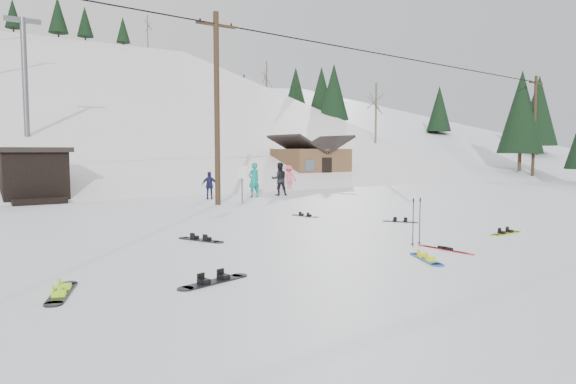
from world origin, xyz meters
TOP-DOWN VIEW (x-y plane):
  - ground at (0.00, 0.00)m, footprint 200.00×200.00m
  - ski_slope at (0.00, 55.00)m, footprint 60.00×85.24m
  - ridge_right at (38.00, 50.00)m, footprint 45.66×93.98m
  - treeline_right at (36.00, 42.00)m, footprint 20.00×60.00m
  - treeline_crest at (0.00, 86.00)m, footprint 50.00×6.00m
  - utility_pole at (2.00, 14.00)m, footprint 2.00×0.26m
  - utility_pole_right at (34.00, 17.00)m, footprint 2.00×0.26m
  - trail_sign at (3.10, 13.58)m, footprint 0.50×0.09m
  - lift_hut at (-5.00, 20.94)m, footprint 3.40×4.10m
  - lift_tower_near at (-4.00, 30.00)m, footprint 2.20×0.36m
  - cabin at (15.00, 24.00)m, footprint 5.39×4.40m
  - hero_snowboard at (0.52, 0.05)m, footprint 0.83×1.43m
  - hero_skis at (1.87, 0.58)m, footprint 0.19×1.67m
  - ski_poles at (1.71, 1.43)m, footprint 0.36×0.09m
  - board_scatter_a at (-4.57, 0.99)m, footprint 1.64×0.64m
  - board_scatter_b at (-2.80, 5.47)m, footprint 0.84×1.51m
  - board_scatter_c at (-7.21, 1.82)m, footprint 0.81×1.60m
  - board_scatter_d at (4.79, 4.93)m, footprint 0.84×1.09m
  - board_scatter_e at (5.56, 1.23)m, footprint 1.49×0.33m
  - board_scatter_f at (2.90, 8.17)m, footprint 0.55×1.28m
  - skier_teal at (5.45, 16.47)m, footprint 0.73×0.51m
  - skier_dark at (7.18, 16.54)m, footprint 1.11×1.00m
  - skier_pink at (9.83, 19.46)m, footprint 1.16×0.83m
  - skier_navy at (2.86, 16.67)m, footprint 0.93×0.71m

SIDE VIEW (x-z plane):
  - ski_slope at x=0.00m, z-range -44.99..20.99m
  - ridge_right at x=38.00m, z-range -38.30..16.30m
  - ground at x=0.00m, z-range 0.00..0.00m
  - treeline_right at x=36.00m, z-range -5.00..5.00m
  - treeline_crest at x=0.00m, z-range -5.00..5.00m
  - board_scatter_d at x=4.79m, z-range -0.02..0.07m
  - board_scatter_f at x=2.90m, z-range -0.02..0.07m
  - hero_skis at x=1.87m, z-range -0.02..0.07m
  - board_scatter_e at x=5.56m, z-range -0.03..0.08m
  - hero_snowboard at x=0.52m, z-range -0.03..0.08m
  - board_scatter_b at x=-2.80m, z-range -0.03..0.09m
  - board_scatter_a at x=-4.57m, z-range -0.03..0.09m
  - board_scatter_c at x=-7.21m, z-range -0.03..0.09m
  - ski_poles at x=1.71m, z-range 0.02..1.32m
  - skier_navy at x=2.86m, z-range 0.00..1.48m
  - skier_pink at x=9.83m, z-range 0.00..1.62m
  - skier_dark at x=7.18m, z-range 0.00..1.89m
  - skier_teal at x=5.45m, z-range 0.00..1.90m
  - trail_sign at x=3.10m, z-range 0.35..2.20m
  - lift_hut at x=-5.00m, z-range -0.01..2.74m
  - cabin at x=15.00m, z-range -0.40..3.37m
  - utility_pole at x=2.00m, z-range 0.18..9.18m
  - utility_pole_right at x=34.00m, z-range 0.18..9.18m
  - lift_tower_near at x=-4.00m, z-range 3.86..11.86m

